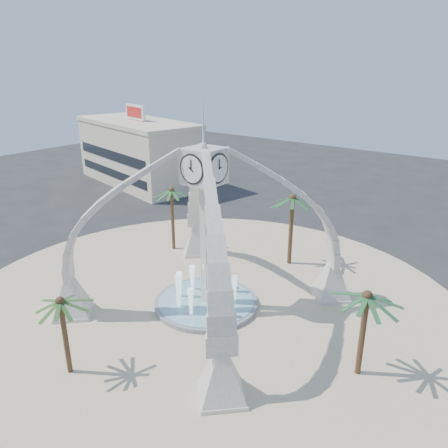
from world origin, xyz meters
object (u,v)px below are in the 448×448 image
Objects in this scene: palm_west at (171,191)px; palm_south at (60,302)px; fountain at (206,302)px; palm_north at (293,199)px; palm_east at (367,297)px; clock_tower at (205,228)px.

palm_south is (8.09, -17.47, -1.18)m from palm_west.
fountain is 1.11× the size of palm_north.
palm_east reaches higher than fountain.
palm_north is (1.32, 10.54, 6.07)m from fountain.
palm_north reaches higher than palm_west.
palm_east is at bearing -2.00° from clock_tower.
palm_west is at bearing 114.84° from palm_south.
palm_west is at bearing 146.41° from fountain.
fountain is at bearing 81.99° from palm_south.
palm_west reaches higher than fountain.
palm_north is (10.96, 4.14, 0.29)m from palm_west.
palm_east is at bearing 37.38° from palm_south.
fountain is 1.43× the size of palm_south.
clock_tower is at bearing -97.13° from palm_north.
palm_north is at bearing 82.42° from palm_south.
palm_north is at bearing 20.67° from palm_west.
palm_north is 21.85m from palm_south.
palm_west is at bearing -159.33° from palm_north.
fountain is 12.23m from palm_north.
palm_north is at bearing 82.87° from fountain.
palm_east is 17.52m from palm_south.
clock_tower is at bearing 81.99° from palm_south.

